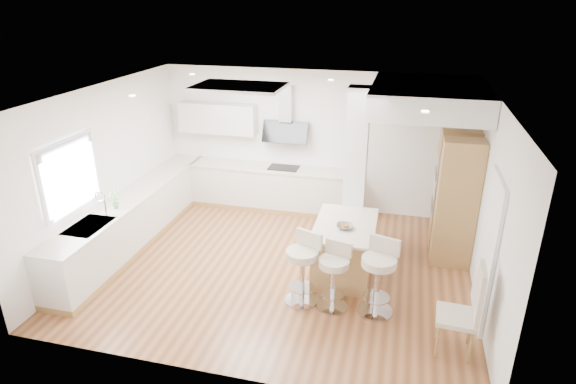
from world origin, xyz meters
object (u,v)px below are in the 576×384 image
(dining_chair, at_px, (468,308))
(peninsula, at_px, (344,248))
(bar_stool_c, at_px, (379,273))
(bar_stool_b, at_px, (334,273))
(bar_stool_a, at_px, (303,265))

(dining_chair, bearing_deg, peninsula, 141.81)
(dining_chair, bearing_deg, bar_stool_c, 155.64)
(peninsula, relative_size, dining_chair, 1.15)
(peninsula, height_order, bar_stool_b, bar_stool_b)
(peninsula, relative_size, bar_stool_a, 1.33)
(bar_stool_b, distance_m, dining_chair, 1.78)
(bar_stool_a, relative_size, dining_chair, 0.87)
(dining_chair, bearing_deg, bar_stool_a, 168.48)
(bar_stool_a, bearing_deg, dining_chair, 7.05)
(bar_stool_c, relative_size, dining_chair, 0.90)
(peninsula, relative_size, bar_stool_c, 1.28)
(bar_stool_a, xyz_separation_m, bar_stool_b, (0.45, -0.03, -0.04))
(peninsula, height_order, bar_stool_a, bar_stool_a)
(peninsula, xyz_separation_m, bar_stool_a, (-0.46, -0.92, 0.17))
(bar_stool_a, height_order, bar_stool_b, bar_stool_a)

